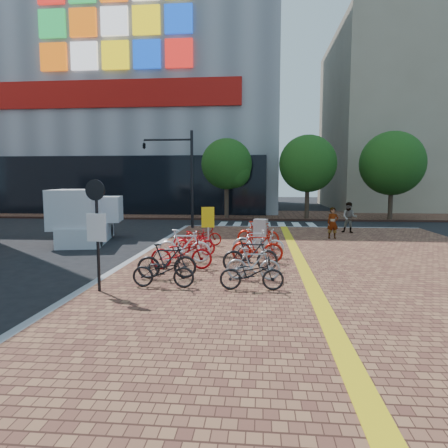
# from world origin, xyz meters

# --- Properties ---
(ground) EXTENTS (120.00, 120.00, 0.00)m
(ground) POSITION_xyz_m (0.00, 0.00, 0.00)
(ground) COLOR black
(ground) RESTS_ON ground
(sidewalk) EXTENTS (14.00, 34.00, 0.15)m
(sidewalk) POSITION_xyz_m (3.00, -5.00, 0.07)
(sidewalk) COLOR brown
(sidewalk) RESTS_ON ground
(tactile_strip) EXTENTS (0.40, 34.00, 0.01)m
(tactile_strip) POSITION_xyz_m (2.00, -5.00, 0.16)
(tactile_strip) COLOR gold
(tactile_strip) RESTS_ON sidewalk
(kerb_west) EXTENTS (0.25, 34.00, 0.15)m
(kerb_west) POSITION_xyz_m (-4.00, -5.00, 0.08)
(kerb_west) COLOR gray
(kerb_west) RESTS_ON ground
(kerb_north) EXTENTS (14.00, 0.25, 0.15)m
(kerb_north) POSITION_xyz_m (3.00, 12.00, 0.08)
(kerb_north) COLOR gray
(kerb_north) RESTS_ON ground
(far_sidewalk) EXTENTS (70.00, 8.00, 0.15)m
(far_sidewalk) POSITION_xyz_m (0.00, 21.00, 0.07)
(far_sidewalk) COLOR brown
(far_sidewalk) RESTS_ON ground
(department_store) EXTENTS (36.00, 24.27, 28.00)m
(department_store) POSITION_xyz_m (-15.99, 31.95, 13.98)
(department_store) COLOR gray
(department_store) RESTS_ON ground
(building_beige) EXTENTS (20.00, 18.00, 18.00)m
(building_beige) POSITION_xyz_m (18.00, 32.00, 9.00)
(building_beige) COLOR gray
(building_beige) RESTS_ON ground
(crosswalk) EXTENTS (7.50, 4.00, 0.01)m
(crosswalk) POSITION_xyz_m (0.50, 14.00, 0.01)
(crosswalk) COLOR silver
(crosswalk) RESTS_ON ground
(street_trees) EXTENTS (16.20, 4.60, 6.35)m
(street_trees) POSITION_xyz_m (5.04, 17.45, 4.10)
(street_trees) COLOR #38281E
(street_trees) RESTS_ON far_sidewalk
(bike_0) EXTENTS (1.67, 0.59, 0.87)m
(bike_0) POSITION_xyz_m (-1.95, -2.38, 0.59)
(bike_0) COLOR black
(bike_0) RESTS_ON sidewalk
(bike_1) EXTENTS (1.76, 0.73, 1.02)m
(bike_1) POSITION_xyz_m (-2.07, -1.46, 0.66)
(bike_1) COLOR black
(bike_1) RESTS_ON sidewalk
(bike_2) EXTENTS (2.02, 0.87, 1.03)m
(bike_2) POSITION_xyz_m (-1.91, -0.18, 0.66)
(bike_2) COLOR #A80C0E
(bike_2) RESTS_ON sidewalk
(bike_3) EXTENTS (1.93, 0.64, 1.14)m
(bike_3) POSITION_xyz_m (-2.04, 0.90, 0.72)
(bike_3) COLOR white
(bike_3) RESTS_ON sidewalk
(bike_4) EXTENTS (1.56, 0.51, 0.93)m
(bike_4) POSITION_xyz_m (-1.86, 2.18, 0.61)
(bike_4) COLOR #B30C11
(bike_4) RESTS_ON sidewalk
(bike_5) EXTENTS (1.67, 0.81, 0.84)m
(bike_5) POSITION_xyz_m (-2.14, 3.32, 0.57)
(bike_5) COLOR red
(bike_5) RESTS_ON sidewalk
(bike_6) EXTENTS (1.68, 0.66, 0.87)m
(bike_6) POSITION_xyz_m (-1.92, 4.57, 0.58)
(bike_6) COLOR #A2100B
(bike_6) RESTS_ON sidewalk
(bike_7) EXTENTS (1.68, 0.65, 0.87)m
(bike_7) POSITION_xyz_m (0.39, -2.43, 0.59)
(bike_7) COLOR black
(bike_7) RESTS_ON sidewalk
(bike_8) EXTENTS (1.55, 0.48, 0.92)m
(bike_8) POSITION_xyz_m (0.41, -1.39, 0.61)
(bike_8) COLOR #A5A5A9
(bike_8) RESTS_ON sidewalk
(bike_9) EXTENTS (1.80, 0.80, 1.05)m
(bike_9) POSITION_xyz_m (0.30, -0.33, 0.67)
(bike_9) COLOR black
(bike_9) RESTS_ON sidewalk
(bike_10) EXTENTS (1.82, 0.66, 1.07)m
(bike_10) POSITION_xyz_m (0.50, 1.12, 0.69)
(bike_10) COLOR #A4150B
(bike_10) RESTS_ON sidewalk
(bike_11) EXTENTS (2.04, 0.99, 1.03)m
(bike_11) POSITION_xyz_m (0.52, 2.14, 0.66)
(bike_11) COLOR silver
(bike_11) RESTS_ON sidewalk
(bike_12) EXTENTS (1.60, 0.69, 0.93)m
(bike_12) POSITION_xyz_m (0.38, 3.09, 0.61)
(bike_12) COLOR silver
(bike_12) RESTS_ON sidewalk
(bike_13) EXTENTS (1.88, 0.79, 1.09)m
(bike_13) POSITION_xyz_m (0.49, 4.40, 0.70)
(bike_13) COLOR #B0190C
(bike_13) RESTS_ON sidewalk
(pedestrian_a) EXTENTS (0.59, 0.42, 1.53)m
(pedestrian_a) POSITION_xyz_m (4.10, 7.18, 0.91)
(pedestrian_a) COLOR gray
(pedestrian_a) RESTS_ON sidewalk
(pedestrian_b) EXTENTS (0.96, 0.84, 1.66)m
(pedestrian_b) POSITION_xyz_m (5.37, 9.41, 0.98)
(pedestrian_b) COLOR #484B5B
(pedestrian_b) RESTS_ON sidewalk
(utility_box) EXTENTS (0.64, 0.54, 1.19)m
(utility_box) POSITION_xyz_m (0.60, 4.29, 0.75)
(utility_box) COLOR #AEAEB2
(utility_box) RESTS_ON sidewalk
(yellow_sign) EXTENTS (0.49, 0.14, 1.81)m
(yellow_sign) POSITION_xyz_m (-1.41, 2.56, 1.40)
(yellow_sign) COLOR #B7B7BC
(yellow_sign) RESTS_ON sidewalk
(notice_sign) EXTENTS (0.53, 0.15, 2.85)m
(notice_sign) POSITION_xyz_m (-3.50, -2.93, 1.95)
(notice_sign) COLOR black
(notice_sign) RESTS_ON sidewalk
(traffic_light_pole) EXTENTS (3.08, 1.19, 5.74)m
(traffic_light_pole) POSITION_xyz_m (-4.81, 10.98, 4.11)
(traffic_light_pole) COLOR black
(traffic_light_pole) RESTS_ON sidewalk
(box_truck) EXTENTS (2.82, 4.72, 2.56)m
(box_truck) POSITION_xyz_m (-7.74, 5.80, 1.20)
(box_truck) COLOR silver
(box_truck) RESTS_ON ground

